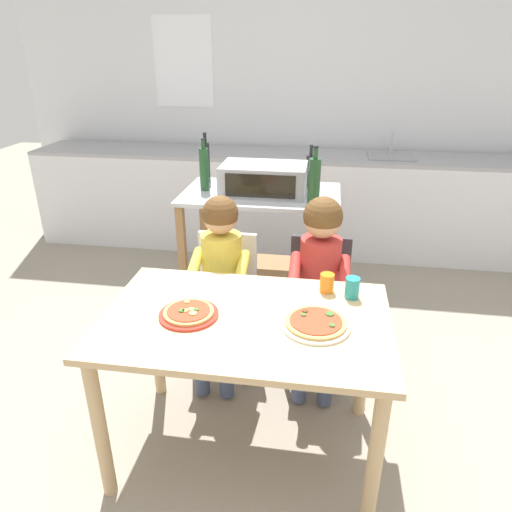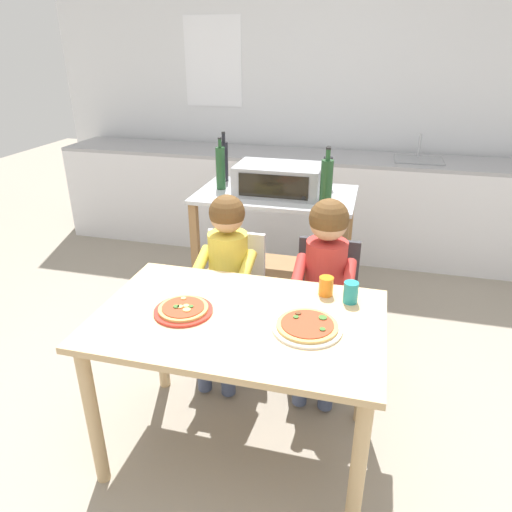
{
  "view_description": "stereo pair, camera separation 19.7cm",
  "coord_description": "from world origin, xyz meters",
  "px_view_note": "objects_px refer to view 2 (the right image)",
  "views": [
    {
      "loc": [
        0.31,
        -1.67,
        1.81
      ],
      "look_at": [
        0.0,
        0.3,
        0.9
      ],
      "focal_mm": 32.78,
      "sensor_mm": 36.0,
      "label": 1
    },
    {
      "loc": [
        0.5,
        -1.63,
        1.81
      ],
      "look_at": [
        0.0,
        0.3,
        0.9
      ],
      "focal_mm": 32.78,
      "sensor_mm": 36.0,
      "label": 2
    }
  ],
  "objects_px": {
    "dining_table": "(239,339)",
    "bottle_clear_vinegar": "(221,168)",
    "bottle_squat_spirits": "(327,172)",
    "drinking_cup_teal": "(351,292)",
    "drinking_cup_orange": "(326,286)",
    "toaster_oven": "(279,179)",
    "dining_chair_right": "(324,301)",
    "pizza_plate_red_rimmed": "(183,310)",
    "bottle_slim_sauce": "(224,161)",
    "dining_chair_left": "(232,292)",
    "child_in_red_shirt": "(324,274)",
    "kitchen_island_cart": "(275,235)",
    "bottle_tall_green_wine": "(326,184)",
    "child_in_yellow_shirt": "(225,268)",
    "pizza_plate_white": "(307,326)"
  },
  "relations": [
    {
      "from": "dining_table",
      "to": "bottle_clear_vinegar",
      "type": "bearing_deg",
      "value": 111.21
    },
    {
      "from": "bottle_squat_spirits",
      "to": "drinking_cup_teal",
      "type": "distance_m",
      "value": 1.3
    },
    {
      "from": "dining_table",
      "to": "drinking_cup_orange",
      "type": "relative_size",
      "value": 13.79
    },
    {
      "from": "toaster_oven",
      "to": "drinking_cup_orange",
      "type": "distance_m",
      "value": 1.11
    },
    {
      "from": "drinking_cup_orange",
      "to": "drinking_cup_teal",
      "type": "distance_m",
      "value": 0.12
    },
    {
      "from": "toaster_oven",
      "to": "dining_table",
      "type": "relative_size",
      "value": 0.45
    },
    {
      "from": "dining_chair_right",
      "to": "pizza_plate_red_rimmed",
      "type": "xyz_separation_m",
      "value": [
        -0.54,
        -0.72,
        0.28
      ]
    },
    {
      "from": "bottle_clear_vinegar",
      "to": "bottle_squat_spirits",
      "type": "relative_size",
      "value": 1.21
    },
    {
      "from": "bottle_slim_sauce",
      "to": "dining_chair_left",
      "type": "bearing_deg",
      "value": -69.81
    },
    {
      "from": "child_in_red_shirt",
      "to": "drinking_cup_teal",
      "type": "bearing_deg",
      "value": -65.63
    },
    {
      "from": "kitchen_island_cart",
      "to": "dining_chair_right",
      "type": "distance_m",
      "value": 0.75
    },
    {
      "from": "drinking_cup_teal",
      "to": "drinking_cup_orange",
      "type": "bearing_deg",
      "value": 160.72
    },
    {
      "from": "kitchen_island_cart",
      "to": "bottle_clear_vinegar",
      "type": "relative_size",
      "value": 3.02
    },
    {
      "from": "dining_chair_right",
      "to": "drinking_cup_teal",
      "type": "height_order",
      "value": "drinking_cup_teal"
    },
    {
      "from": "dining_chair_right",
      "to": "pizza_plate_red_rimmed",
      "type": "distance_m",
      "value": 0.94
    },
    {
      "from": "bottle_tall_green_wine",
      "to": "dining_table",
      "type": "bearing_deg",
      "value": -102.69
    },
    {
      "from": "bottle_squat_spirits",
      "to": "child_in_red_shirt",
      "type": "relative_size",
      "value": 0.26
    },
    {
      "from": "kitchen_island_cart",
      "to": "child_in_red_shirt",
      "type": "xyz_separation_m",
      "value": [
        0.42,
        -0.72,
        0.1
      ]
    },
    {
      "from": "bottle_clear_vinegar",
      "to": "drinking_cup_orange",
      "type": "bearing_deg",
      "value": -50.32
    },
    {
      "from": "bottle_squat_spirits",
      "to": "pizza_plate_red_rimmed",
      "type": "relative_size",
      "value": 1.12
    },
    {
      "from": "dining_table",
      "to": "drinking_cup_teal",
      "type": "relative_size",
      "value": 12.5
    },
    {
      "from": "bottle_tall_green_wine",
      "to": "pizza_plate_red_rimmed",
      "type": "height_order",
      "value": "bottle_tall_green_wine"
    },
    {
      "from": "drinking_cup_orange",
      "to": "child_in_yellow_shirt",
      "type": "bearing_deg",
      "value": 154.81
    },
    {
      "from": "dining_table",
      "to": "drinking_cup_teal",
      "type": "height_order",
      "value": "drinking_cup_teal"
    },
    {
      "from": "kitchen_island_cart",
      "to": "dining_chair_left",
      "type": "height_order",
      "value": "kitchen_island_cart"
    },
    {
      "from": "child_in_red_shirt",
      "to": "pizza_plate_white",
      "type": "xyz_separation_m",
      "value": [
        0.0,
        -0.6,
        0.06
      ]
    },
    {
      "from": "bottle_slim_sauce",
      "to": "dining_chair_left",
      "type": "relative_size",
      "value": 0.43
    },
    {
      "from": "dining_chair_left",
      "to": "drinking_cup_orange",
      "type": "xyz_separation_m",
      "value": [
        0.58,
        -0.39,
        0.32
      ]
    },
    {
      "from": "drinking_cup_teal",
      "to": "bottle_tall_green_wine",
      "type": "bearing_deg",
      "value": 105.43
    },
    {
      "from": "dining_chair_right",
      "to": "drinking_cup_teal",
      "type": "relative_size",
      "value": 8.26
    },
    {
      "from": "child_in_red_shirt",
      "to": "bottle_slim_sauce",
      "type": "bearing_deg",
      "value": 132.56
    },
    {
      "from": "dining_chair_right",
      "to": "drinking_cup_orange",
      "type": "xyz_separation_m",
      "value": [
        0.04,
        -0.41,
        0.32
      ]
    },
    {
      "from": "pizza_plate_red_rimmed",
      "to": "dining_chair_right",
      "type": "bearing_deg",
      "value": 53.24
    },
    {
      "from": "toaster_oven",
      "to": "dining_table",
      "type": "distance_m",
      "value": 1.34
    },
    {
      "from": "bottle_slim_sauce",
      "to": "bottle_tall_green_wine",
      "type": "height_order",
      "value": "bottle_tall_green_wine"
    },
    {
      "from": "bottle_squat_spirits",
      "to": "drinking_cup_orange",
      "type": "bearing_deg",
      "value": -83.08
    },
    {
      "from": "kitchen_island_cart",
      "to": "dining_table",
      "type": "bearing_deg",
      "value": -84.68
    },
    {
      "from": "bottle_clear_vinegar",
      "to": "bottle_squat_spirits",
      "type": "height_order",
      "value": "bottle_clear_vinegar"
    },
    {
      "from": "dining_chair_right",
      "to": "pizza_plate_red_rimmed",
      "type": "bearing_deg",
      "value": -126.76
    },
    {
      "from": "pizza_plate_white",
      "to": "bottle_tall_green_wine",
      "type": "bearing_deg",
      "value": 93.57
    },
    {
      "from": "pizza_plate_white",
      "to": "drinking_cup_orange",
      "type": "height_order",
      "value": "drinking_cup_orange"
    },
    {
      "from": "bottle_squat_spirits",
      "to": "dining_table",
      "type": "height_order",
      "value": "bottle_squat_spirits"
    },
    {
      "from": "bottle_squat_spirits",
      "to": "child_in_red_shirt",
      "type": "bearing_deg",
      "value": -83.23
    },
    {
      "from": "bottle_squat_spirits",
      "to": "drinking_cup_orange",
      "type": "xyz_separation_m",
      "value": [
        0.15,
        -1.22,
        -0.22
      ]
    },
    {
      "from": "child_in_yellow_shirt",
      "to": "pizza_plate_red_rimmed",
      "type": "xyz_separation_m",
      "value": [
        0.0,
        -0.58,
        0.07
      ]
    },
    {
      "from": "child_in_yellow_shirt",
      "to": "drinking_cup_teal",
      "type": "bearing_deg",
      "value": -24.25
    },
    {
      "from": "drinking_cup_teal",
      "to": "child_in_yellow_shirt",
      "type": "bearing_deg",
      "value": 155.75
    },
    {
      "from": "toaster_oven",
      "to": "child_in_red_shirt",
      "type": "xyz_separation_m",
      "value": [
        0.4,
        -0.7,
        -0.3
      ]
    },
    {
      "from": "drinking_cup_teal",
      "to": "bottle_squat_spirits",
      "type": "bearing_deg",
      "value": 101.78
    },
    {
      "from": "child_in_red_shirt",
      "to": "child_in_yellow_shirt",
      "type": "bearing_deg",
      "value": -177.25
    }
  ]
}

